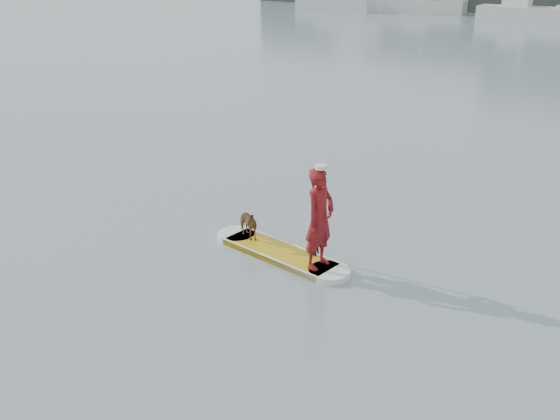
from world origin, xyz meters
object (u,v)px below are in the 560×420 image
Objects in this scene: dog at (246,223)px; sailboat_c at (524,14)px; paddler at (320,219)px; paddleboard at (280,253)px; sailboat_a at (335,3)px; sailboat_b at (424,5)px.

sailboat_c is (-9.65, 46.60, 0.37)m from dog.
sailboat_c reaches higher than paddler.
paddleboard is 4.37× the size of dog.
paddler is at bearing -65.31° from sailboat_a.
dog is 0.07× the size of sailboat_a.
paddleboard is 47.85m from sailboat_c.
dog is 54.79m from sailboat_a.
sailboat_b is at bearing 24.22° from paddler.
dog is at bearing 180.00° from paddleboard.
paddleboard is 54.37m from sailboat_b.
dog is 0.07× the size of sailboat_c.
paddler is 0.17× the size of sailboat_b.
dog reaches higher than paddleboard.
sailboat_a is (-28.70, 46.67, 0.36)m from dog.
sailboat_a is at bearing 174.56° from sailboat_c.
sailboat_c is (10.79, -3.33, -0.00)m from sailboat_b.
paddleboard is at bearing 86.70° from paddler.
sailboat_b is (-21.37, 49.98, 0.74)m from paddleboard.
paddler is (0.98, -0.06, 1.04)m from paddleboard.
paddler is 54.81m from sailboat_b.
dog is (-1.92, 0.12, -0.66)m from paddler.
paddler reaches higher than paddleboard.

